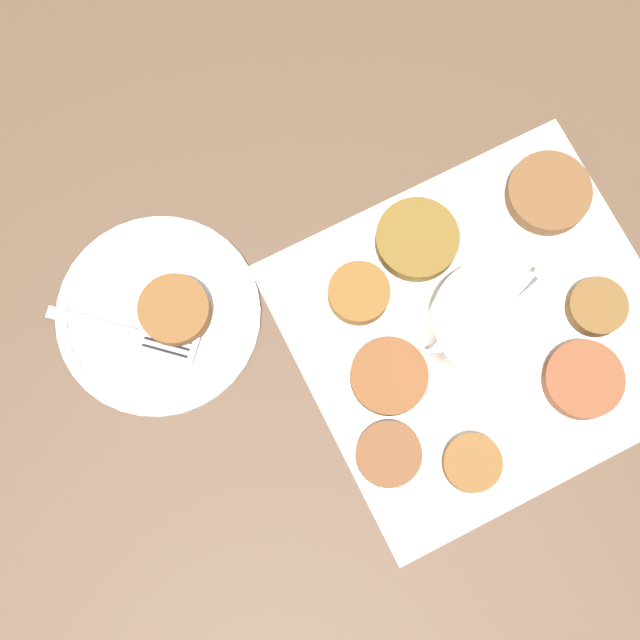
{
  "coord_description": "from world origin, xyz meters",
  "views": [
    {
      "loc": [
        0.22,
        0.06,
        0.87
      ],
      "look_at": [
        0.14,
        -0.11,
        0.02
      ],
      "focal_mm": 50.0,
      "sensor_mm": 36.0,
      "label": 1
    }
  ],
  "objects": [
    {
      "name": "fork",
      "position": [
        0.31,
        -0.17,
        0.02
      ],
      "size": [
        0.13,
        0.12,
        0.0
      ],
      "color": "silver",
      "rests_on": "serving_plate"
    },
    {
      "name": "fritter_2",
      "position": [
        -0.06,
        0.06,
        0.01
      ],
      "size": [
        0.08,
        0.08,
        0.02
      ],
      "color": "brown",
      "rests_on": "napkin"
    },
    {
      "name": "fritter_1",
      "position": [
        -0.13,
        -0.12,
        0.01
      ],
      "size": [
        0.09,
        0.09,
        0.02
      ],
      "color": "brown",
      "rests_on": "napkin"
    },
    {
      "name": "fritter_0",
      "position": [
        0.14,
        0.04,
        0.01
      ],
      "size": [
        0.06,
        0.06,
        0.01
      ],
      "color": "brown",
      "rests_on": "napkin"
    },
    {
      "name": "fritter_6",
      "position": [
        0.1,
        -0.03,
        0.01
      ],
      "size": [
        0.08,
        0.08,
        0.01
      ],
      "color": "brown",
      "rests_on": "napkin"
    },
    {
      "name": "fritter_5",
      "position": [
        -0.11,
        -0.0,
        0.01
      ],
      "size": [
        0.06,
        0.06,
        0.02
      ],
      "color": "brown",
      "rests_on": "napkin"
    },
    {
      "name": "fritter_on_plate",
      "position": [
        0.26,
        -0.18,
        0.03
      ],
      "size": [
        0.07,
        0.07,
        0.02
      ],
      "color": "brown",
      "rests_on": "serving_plate"
    },
    {
      "name": "fritter_7",
      "position": [
        0.02,
        -0.14,
        0.01
      ],
      "size": [
        0.08,
        0.08,
        0.02
      ],
      "color": "brown",
      "rests_on": "napkin"
    },
    {
      "name": "sauce_bowl",
      "position": [
        0.0,
        -0.03,
        0.03
      ],
      "size": [
        0.13,
        0.12,
        0.12
      ],
      "color": "silver",
      "rests_on": "napkin"
    },
    {
      "name": "serving_plate",
      "position": [
        0.28,
        -0.19,
        0.01
      ],
      "size": [
        0.2,
        0.2,
        0.02
      ],
      "color": "silver",
      "rests_on": "ground_plane"
    },
    {
      "name": "fritter_3",
      "position": [
        0.07,
        0.08,
        0.01
      ],
      "size": [
        0.06,
        0.06,
        0.02
      ],
      "color": "brown",
      "rests_on": "napkin"
    },
    {
      "name": "napkin",
      "position": [
        0.0,
        -0.03,
        0.0
      ],
      "size": [
        0.36,
        0.33,
        0.0
      ],
      "color": "white",
      "rests_on": "ground_plane"
    },
    {
      "name": "ground_plane",
      "position": [
        0.0,
        0.0,
        0.0
      ],
      "size": [
        4.0,
        4.0,
        0.0
      ],
      "primitive_type": "plane",
      "color": "#4C3828"
    },
    {
      "name": "fritter_4",
      "position": [
        0.09,
        -0.12,
        0.01
      ],
      "size": [
        0.06,
        0.06,
        0.02
      ],
      "color": "brown",
      "rests_on": "napkin"
    }
  ]
}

